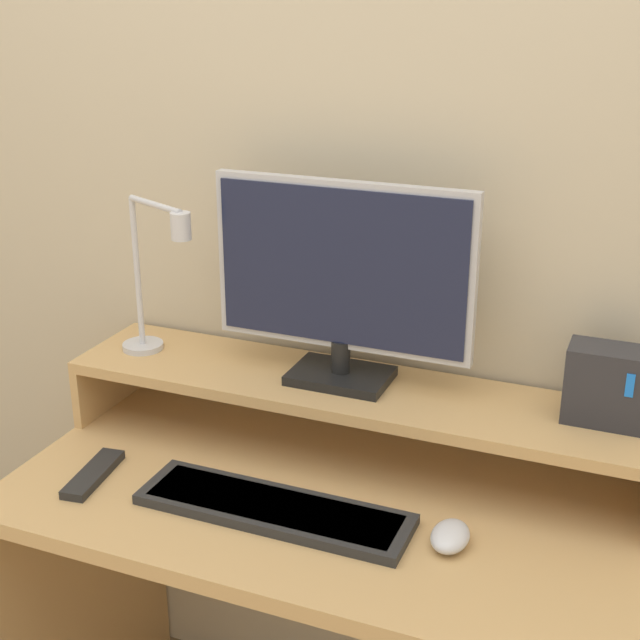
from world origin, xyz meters
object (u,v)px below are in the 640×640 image
keyboard (274,509)px  mouse (450,536)px  monitor (342,278)px  remote_control (93,474)px  desk_lamp (154,281)px  router_dock (607,385)px

keyboard → mouse: size_ratio=5.31×
keyboard → mouse: (0.30, 0.02, 0.01)m
monitor → remote_control: bearing=-143.4°
desk_lamp → keyboard: 0.51m
router_dock → remote_control: bearing=-161.0°
remote_control → desk_lamp: bearing=89.9°
router_dock → mouse: 0.37m
monitor → keyboard: size_ratio=1.03×
desk_lamp → router_dock: (0.85, 0.05, -0.09)m
desk_lamp → remote_control: 0.38m
keyboard → desk_lamp: bearing=147.8°
monitor → mouse: (0.28, -0.23, -0.33)m
desk_lamp → mouse: bearing=-16.9°
keyboard → mouse: 0.30m
monitor → remote_control: size_ratio=2.92×
desk_lamp → router_dock: size_ratio=2.37×
router_dock → remote_control: (-0.85, -0.29, -0.20)m
router_dock → keyboard: (-0.50, -0.27, -0.20)m
desk_lamp → keyboard: desk_lamp is taller
desk_lamp → mouse: (0.65, -0.20, -0.29)m
router_dock → keyboard: size_ratio=0.28×
monitor → keyboard: 0.42m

